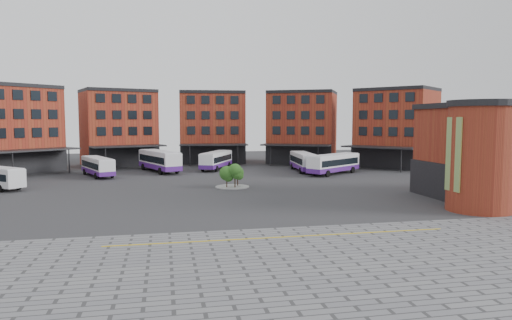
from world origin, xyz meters
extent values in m
plane|color=#28282B|center=(0.00, 0.00, 0.00)|extent=(160.00, 160.00, 0.00)
cube|color=slate|center=(2.00, -22.00, 0.01)|extent=(50.00, 22.00, 0.02)
cube|color=gold|center=(2.00, -14.00, 0.03)|extent=(26.00, 0.15, 0.02)
cube|color=maroon|center=(-31.45, 36.93, 7.00)|extent=(16.35, 16.13, 14.00)
cube|color=black|center=(-28.20, 33.32, 2.00)|extent=(10.00, 9.07, 4.00)
cube|color=black|center=(-31.45, 36.93, 14.30)|extent=(16.55, 16.35, 0.60)
cube|color=black|center=(-28.07, 33.17, 9.20)|extent=(8.60, 7.77, 8.00)
cube|color=black|center=(-26.63, 31.58, 4.00)|extent=(12.61, 11.97, 0.25)
cylinder|color=black|center=(-28.81, 27.19, 2.00)|extent=(0.20, 0.20, 4.00)
cylinder|color=black|center=(-22.05, 33.28, 2.00)|extent=(0.20, 0.20, 4.00)
cube|color=maroon|center=(-15.30, 46.44, 7.00)|extent=(15.55, 13.69, 14.00)
cube|color=black|center=(-13.72, 41.85, 2.00)|extent=(12.45, 4.71, 4.00)
cube|color=black|center=(-15.30, 46.44, 14.30)|extent=(15.65, 13.97, 0.60)
cube|color=black|center=(-13.66, 41.66, 9.20)|extent=(10.87, 3.87, 8.00)
cube|color=black|center=(-12.96, 39.63, 4.00)|extent=(13.72, 8.39, 0.25)
cylinder|color=black|center=(-16.67, 36.45, 2.00)|extent=(0.20, 0.20, 4.00)
cylinder|color=black|center=(-8.07, 39.41, 2.00)|extent=(0.20, 0.20, 4.00)
cube|color=maroon|center=(3.28, 48.89, 7.00)|extent=(13.67, 10.88, 14.00)
cube|color=black|center=(2.94, 44.05, 2.00)|extent=(13.00, 1.41, 4.00)
cube|color=black|center=(3.28, 48.89, 14.30)|extent=(13.69, 11.18, 0.60)
cube|color=black|center=(2.93, 43.85, 9.20)|extent=(11.42, 0.95, 8.00)
cube|color=black|center=(2.78, 41.70, 4.00)|extent=(13.28, 5.30, 0.25)
cylinder|color=black|center=(-1.89, 40.22, 2.00)|extent=(0.20, 0.20, 4.00)
cylinder|color=black|center=(7.19, 39.59, 2.00)|extent=(0.20, 0.20, 4.00)
cube|color=maroon|center=(21.34, 43.88, 7.00)|extent=(16.12, 14.81, 14.00)
cube|color=black|center=(19.14, 39.56, 2.00)|extent=(11.81, 6.35, 4.00)
cube|color=black|center=(21.34, 43.88, 14.30)|extent=(16.26, 15.08, 0.60)
cube|color=black|center=(19.04, 39.38, 9.20)|extent=(10.26, 5.33, 8.00)
cube|color=black|center=(18.07, 37.46, 4.00)|extent=(13.58, 9.82, 0.25)
cylinder|color=black|center=(13.20, 37.92, 2.00)|extent=(0.20, 0.20, 4.00)
cylinder|color=black|center=(21.31, 33.79, 2.00)|extent=(0.20, 0.20, 4.00)
cube|color=maroon|center=(36.00, 32.21, 7.00)|extent=(16.02, 16.39, 14.00)
cube|color=black|center=(32.29, 29.09, 2.00)|extent=(8.74, 10.28, 4.00)
cube|color=black|center=(36.00, 32.21, 14.30)|extent=(16.25, 16.58, 0.60)
cube|color=black|center=(32.14, 28.96, 9.20)|extent=(7.47, 8.86, 8.00)
cube|color=black|center=(30.49, 27.58, 4.00)|extent=(11.73, 12.79, 0.25)
cylinder|color=black|center=(26.19, 29.91, 2.00)|extent=(0.20, 0.20, 4.00)
cylinder|color=black|center=(32.03, 22.94, 2.00)|extent=(0.20, 0.20, 4.00)
cube|color=maroon|center=(30.00, -2.00, 5.00)|extent=(14.00, 12.00, 10.00)
cube|color=black|center=(30.00, -2.00, 10.30)|extent=(14.40, 12.40, 0.60)
cube|color=black|center=(22.90, -2.00, 2.00)|extent=(0.40, 12.00, 4.00)
cylinder|color=maroon|center=(23.00, -8.00, 5.00)|extent=(6.00, 6.00, 10.00)
cylinder|color=black|center=(23.00, -8.00, 10.30)|extent=(6.40, 6.40, 0.60)
cube|color=orange|center=(20.10, -8.00, 5.50)|extent=(0.12, 2.20, 7.00)
cylinder|color=gray|center=(2.00, 12.00, 0.06)|extent=(4.40, 4.40, 0.12)
cylinder|color=#332114|center=(1.20, 11.40, 0.69)|extent=(0.14, 0.14, 1.37)
sphere|color=#1C4115|center=(1.20, 11.40, 1.92)|extent=(1.92, 1.92, 1.92)
sphere|color=#1C4115|center=(1.40, 11.25, 1.51)|extent=(1.34, 1.34, 1.34)
cylinder|color=#332114|center=(2.80, 12.60, 0.66)|extent=(0.14, 0.14, 1.32)
sphere|color=#1C4115|center=(2.80, 12.60, 1.85)|extent=(1.63, 1.63, 1.63)
sphere|color=#1C4115|center=(3.00, 12.45, 1.45)|extent=(1.14, 1.14, 1.14)
cylinder|color=#332114|center=(2.20, 11.00, 0.82)|extent=(0.14, 0.14, 1.63)
sphere|color=#1C4115|center=(2.20, 11.00, 2.29)|extent=(1.80, 1.80, 1.80)
sphere|color=#1C4115|center=(2.40, 10.85, 1.80)|extent=(1.26, 1.26, 1.26)
cylinder|color=black|center=(-26.17, 13.38, 0.46)|extent=(0.85, 0.82, 0.91)
cylinder|color=black|center=(-24.61, 15.05, 0.46)|extent=(0.85, 0.82, 0.91)
cube|color=silver|center=(-16.79, 27.57, 1.69)|extent=(6.23, 10.58, 2.33)
cube|color=black|center=(-16.79, 27.57, 1.86)|extent=(5.96, 9.83, 0.90)
cube|color=silver|center=(-16.79, 27.57, 2.90)|extent=(5.98, 10.16, 0.11)
cube|color=black|center=(-18.77, 32.31, 1.90)|extent=(1.91, 0.89, 1.05)
cube|color=#4C1C7F|center=(-16.79, 27.57, 0.86)|extent=(6.28, 10.64, 0.67)
cylinder|color=black|center=(-19.18, 30.21, 0.48)|extent=(0.63, 0.99, 0.95)
cylinder|color=black|center=(-16.98, 31.12, 0.48)|extent=(0.63, 0.99, 0.95)
cylinder|color=black|center=(-16.60, 24.02, 0.48)|extent=(0.63, 0.99, 0.95)
cylinder|color=black|center=(-14.40, 24.94, 0.48)|extent=(0.63, 0.99, 0.95)
cube|color=silver|center=(-7.45, 32.20, 2.03)|extent=(7.30, 12.74, 2.80)
cube|color=black|center=(-7.45, 32.20, 2.23)|extent=(6.98, 11.83, 1.09)
cube|color=silver|center=(-7.45, 32.20, 3.49)|extent=(7.01, 12.23, 0.14)
cube|color=black|center=(-9.74, 37.95, 2.29)|extent=(2.30, 1.01, 1.26)
cube|color=#4C1C7F|center=(-7.45, 32.20, 1.03)|extent=(7.35, 12.79, 0.80)
cylinder|color=black|center=(-10.27, 35.41, 0.57)|extent=(0.74, 1.19, 1.14)
cylinder|color=black|center=(-7.61, 36.47, 0.57)|extent=(0.74, 1.19, 1.14)
cylinder|color=black|center=(-7.29, 27.93, 0.57)|extent=(0.74, 1.19, 1.14)
cylinder|color=black|center=(-4.64, 28.99, 0.57)|extent=(0.74, 1.19, 1.14)
cube|color=white|center=(2.40, 33.96, 1.79)|extent=(6.94, 11.15, 2.48)
cube|color=black|center=(2.40, 33.96, 1.97)|extent=(6.63, 10.37, 0.96)
cube|color=silver|center=(2.40, 33.96, 3.08)|extent=(6.66, 10.70, 0.12)
cube|color=black|center=(4.68, 38.92, 2.02)|extent=(2.00, 1.01, 1.11)
cube|color=#4C1C7F|center=(2.40, 33.96, 0.91)|extent=(7.00, 11.20, 0.71)
cylinder|color=black|center=(2.74, 37.72, 0.51)|extent=(0.70, 1.04, 1.01)
cylinder|color=black|center=(5.04, 36.66, 0.51)|extent=(0.70, 1.04, 1.01)
cylinder|color=black|center=(-0.23, 31.26, 0.51)|extent=(0.70, 1.04, 1.01)
cylinder|color=black|center=(2.06, 30.20, 0.51)|extent=(0.70, 1.04, 1.01)
cube|color=silver|center=(16.67, 28.07, 1.81)|extent=(3.53, 11.40, 2.50)
cube|color=black|center=(16.67, 28.07, 1.99)|extent=(3.51, 10.51, 0.97)
cube|color=silver|center=(16.67, 28.07, 3.11)|extent=(3.38, 10.94, 0.12)
cube|color=black|center=(17.15, 33.56, 2.04)|extent=(2.17, 0.31, 1.12)
cube|color=#4C1C7F|center=(16.67, 28.07, 0.92)|extent=(3.57, 11.44, 0.71)
cylinder|color=black|center=(15.71, 31.76, 0.51)|extent=(0.39, 1.04, 1.02)
cylinder|color=black|center=(18.25, 31.53, 0.51)|extent=(0.39, 1.04, 1.02)
cylinder|color=black|center=(15.08, 24.60, 0.51)|extent=(0.39, 1.04, 1.02)
cylinder|color=black|center=(17.62, 24.38, 0.51)|extent=(0.39, 1.04, 1.02)
cube|color=white|center=(20.16, 22.89, 1.85)|extent=(10.82, 8.84, 2.56)
cube|color=black|center=(20.16, 22.89, 2.03)|extent=(10.11, 8.35, 0.99)
cube|color=silver|center=(20.16, 22.89, 3.18)|extent=(10.39, 8.49, 0.13)
cube|color=black|center=(24.72, 26.19, 2.09)|extent=(1.40, 1.87, 1.15)
cube|color=#4C1C7F|center=(20.16, 22.89, 0.94)|extent=(10.88, 8.90, 0.73)
cylinder|color=black|center=(22.36, 26.10, 0.52)|extent=(1.03, 0.87, 1.04)
cylinder|color=black|center=(23.89, 23.98, 0.52)|extent=(1.03, 0.87, 1.04)
cylinder|color=black|center=(16.42, 21.79, 0.52)|extent=(1.03, 0.87, 1.04)
cylinder|color=black|center=(17.95, 19.68, 0.52)|extent=(1.03, 0.87, 1.04)
imported|color=#0B2D97|center=(23.62, -5.92, 0.64)|extent=(4.10, 2.70, 1.28)
camera|label=1|loc=(-6.64, -46.27, 8.71)|focal=32.00mm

